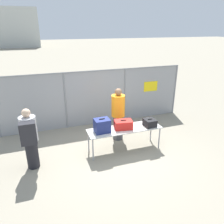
{
  "coord_description": "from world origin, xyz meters",
  "views": [
    {
      "loc": [
        -2.01,
        -5.3,
        3.57
      ],
      "look_at": [
        0.08,
        0.72,
        1.05
      ],
      "focal_mm": 35.0,
      "sensor_mm": 36.0,
      "label": 1
    }
  ],
  "objects": [
    {
      "name": "suitcase_black",
      "position": [
        1.06,
        0.03,
        0.83
      ],
      "size": [
        0.34,
        0.36,
        0.24
      ],
      "color": "black",
      "rests_on": "inspection_table"
    },
    {
      "name": "distant_hangar",
      "position": [
        -7.33,
        41.67,
        3.27
      ],
      "size": [
        13.32,
        9.85,
        6.54
      ],
      "color": "#B2B7B2",
      "rests_on": "ground_plane"
    },
    {
      "name": "inspection_table",
      "position": [
        0.27,
        0.12,
        0.67
      ],
      "size": [
        2.23,
        0.65,
        0.72
      ],
      "color": "#B2B2AD",
      "rests_on": "ground_plane"
    },
    {
      "name": "suitcase_red",
      "position": [
        0.23,
        0.13,
        0.85
      ],
      "size": [
        0.57,
        0.42,
        0.28
      ],
      "color": "red",
      "rests_on": "inspection_table"
    },
    {
      "name": "ground_plane",
      "position": [
        0.0,
        0.0,
        0.0
      ],
      "size": [
        120.0,
        120.0,
        0.0
      ],
      "primitive_type": "plane",
      "color": "gray"
    },
    {
      "name": "utility_trailer",
      "position": [
        0.64,
        4.82,
        0.4
      ],
      "size": [
        3.93,
        1.95,
        0.69
      ],
      "color": "silver",
      "rests_on": "ground_plane"
    },
    {
      "name": "fence_section",
      "position": [
        0.02,
        2.29,
        1.1
      ],
      "size": [
        6.97,
        0.07,
        2.09
      ],
      "color": "gray",
      "rests_on": "ground_plane"
    },
    {
      "name": "security_worker_near",
      "position": [
        0.34,
        0.85,
        0.91
      ],
      "size": [
        0.43,
        0.43,
        1.76
      ],
      "rotation": [
        0.0,
        0.0,
        2.85
      ],
      "color": "#4C4C51",
      "rests_on": "ground_plane"
    },
    {
      "name": "suitcase_navy",
      "position": [
        -0.43,
        0.13,
        0.92
      ],
      "size": [
        0.44,
        0.36,
        0.42
      ],
      "color": "navy",
      "rests_on": "inspection_table"
    },
    {
      "name": "traveler_hooded",
      "position": [
        -2.38,
        0.05,
        0.93
      ],
      "size": [
        0.42,
        0.65,
        1.68
      ],
      "rotation": [
        0.0,
        0.0,
        0.08
      ],
      "color": "black",
      "rests_on": "ground_plane"
    }
  ]
}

